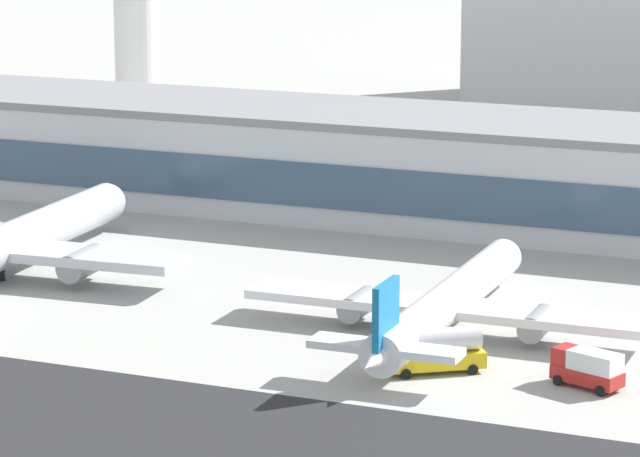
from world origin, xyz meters
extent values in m
cube|color=silver|center=(17.86, 89.22, 5.95)|extent=(147.25, 23.27, 11.90)
cube|color=#38516B|center=(17.86, 77.43, 5.35)|extent=(142.83, 0.30, 5.35)
cube|color=gray|center=(17.86, 89.22, 12.40)|extent=(148.72, 23.50, 1.00)
cylinder|color=silver|center=(-44.73, 138.83, 20.48)|extent=(7.40, 7.40, 40.96)
cylinder|color=silver|center=(-7.38, 44.27, 3.54)|extent=(7.56, 45.90, 4.57)
sphere|color=silver|center=(-8.88, 67.07, 3.54)|extent=(4.34, 4.34, 4.34)
cube|color=silver|center=(-7.32, 43.36, 3.08)|extent=(40.06, 9.44, 1.01)
cylinder|color=gray|center=(1.59, 43.95, 2.28)|extent=(3.38, 6.58, 2.97)
cylinder|color=black|center=(-7.23, 41.99, 0.63)|extent=(0.82, 0.82, 1.26)
cylinder|color=silver|center=(42.22, 42.31, 2.94)|extent=(4.46, 38.05, 3.80)
sphere|color=silver|center=(41.89, 61.31, 2.94)|extent=(3.61, 3.61, 3.61)
cone|color=silver|center=(42.55, 23.32, 2.94)|extent=(3.54, 6.90, 3.42)
cube|color=silver|center=(42.23, 41.55, 2.56)|extent=(38.90, 6.37, 0.84)
cylinder|color=gray|center=(50.97, 41.70, 1.90)|extent=(2.56, 5.36, 2.47)
cylinder|color=gray|center=(33.50, 41.40, 1.90)|extent=(2.56, 5.36, 2.47)
cube|color=silver|center=(42.52, 24.84, 3.32)|extent=(13.25, 3.36, 0.67)
cube|color=#1975B2|center=(42.52, 24.84, 5.98)|extent=(0.70, 5.14, 6.08)
cylinder|color=black|center=(42.25, 40.41, 0.52)|extent=(0.68, 0.68, 1.04)
cube|color=#B2231E|center=(58.31, 30.94, 1.05)|extent=(6.46, 4.28, 1.20)
cube|color=silver|center=(58.99, 30.70, 2.45)|extent=(4.84, 3.63, 1.60)
cube|color=#B2231E|center=(56.28, 31.67, 2.40)|extent=(2.33, 2.65, 1.50)
cylinder|color=black|center=(56.74, 32.78, 0.45)|extent=(0.94, 0.57, 0.90)
cylinder|color=black|center=(55.93, 30.52, 0.45)|extent=(0.94, 0.57, 0.90)
cylinder|color=black|center=(60.69, 31.37, 0.45)|extent=(0.94, 0.57, 0.90)
cylinder|color=black|center=(59.88, 29.11, 0.45)|extent=(0.94, 0.57, 0.90)
cube|color=gold|center=(45.22, 29.94, 1.15)|extent=(8.45, 7.01, 1.40)
cylinder|color=silver|center=(46.06, 30.52, 2.90)|extent=(5.94, 5.04, 2.10)
cube|color=gold|center=(42.58, 28.08, 2.75)|extent=(3.04, 3.13, 1.80)
cylinder|color=black|center=(42.04, 29.29, 0.45)|extent=(0.90, 0.75, 0.90)
cylinder|color=black|center=(43.53, 27.16, 0.45)|extent=(0.90, 0.75, 0.90)
cylinder|color=black|center=(46.91, 32.71, 0.45)|extent=(0.90, 0.75, 0.90)
cylinder|color=black|center=(48.40, 30.58, 0.45)|extent=(0.90, 0.75, 0.90)
camera|label=1|loc=(88.75, -98.30, 43.24)|focal=91.78mm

